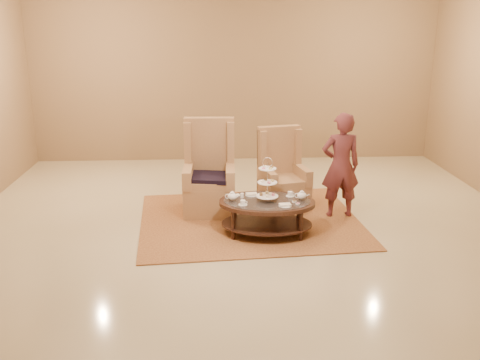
{
  "coord_description": "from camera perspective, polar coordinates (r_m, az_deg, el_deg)",
  "views": [
    {
      "loc": [
        -0.47,
        -6.71,
        2.8
      ],
      "look_at": [
        -0.09,
        0.2,
        0.69
      ],
      "focal_mm": 40.0,
      "sensor_mm": 36.0,
      "label": 1
    }
  ],
  "objects": [
    {
      "name": "person",
      "position": [
        7.79,
        10.68,
        1.51
      ],
      "size": [
        0.58,
        0.39,
        1.54
      ],
      "rotation": [
        0.0,
        0.0,
        3.19
      ],
      "color": "#5C2729",
      "rests_on": "ground"
    },
    {
      "name": "armchair_left",
      "position": [
        7.98,
        -3.26,
        -0.09
      ],
      "size": [
        0.77,
        0.79,
        1.38
      ],
      "rotation": [
        0.0,
        0.0,
        -0.03
      ],
      "color": "#AF8052",
      "rests_on": "ground"
    },
    {
      "name": "rug",
      "position": [
        7.72,
        1.04,
        -4.29
      ],
      "size": [
        3.28,
        2.81,
        0.02
      ],
      "rotation": [
        0.0,
        0.0,
        0.08
      ],
      "color": "#AA753C",
      "rests_on": "ground"
    },
    {
      "name": "tea_table",
      "position": [
        7.13,
        2.89,
        -2.87
      ],
      "size": [
        1.36,
        1.0,
        1.07
      ],
      "rotation": [
        0.0,
        0.0,
        -0.1
      ],
      "color": "black",
      "rests_on": "ground"
    },
    {
      "name": "armchair_right",
      "position": [
        8.22,
        4.51,
        -0.04
      ],
      "size": [
        0.79,
        0.81,
        1.22
      ],
      "rotation": [
        0.0,
        0.0,
        0.22
      ],
      "color": "#AF8052",
      "rests_on": "ground"
    },
    {
      "name": "ceiling",
      "position": [
        7.29,
        0.83,
        -5.67
      ],
      "size": [
        8.0,
        8.0,
        0.02
      ],
      "primitive_type": "cube",
      "color": "silver",
      "rests_on": "ground"
    },
    {
      "name": "ground",
      "position": [
        7.29,
        0.83,
        -5.67
      ],
      "size": [
        8.0,
        8.0,
        0.0
      ],
      "primitive_type": "plane",
      "color": "beige",
      "rests_on": "ground"
    },
    {
      "name": "wall_back",
      "position": [
        10.77,
        -0.61,
        11.33
      ],
      "size": [
        8.0,
        0.04,
        3.5
      ],
      "primitive_type": "cube",
      "color": "#8D6F4D",
      "rests_on": "ground"
    }
  ]
}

